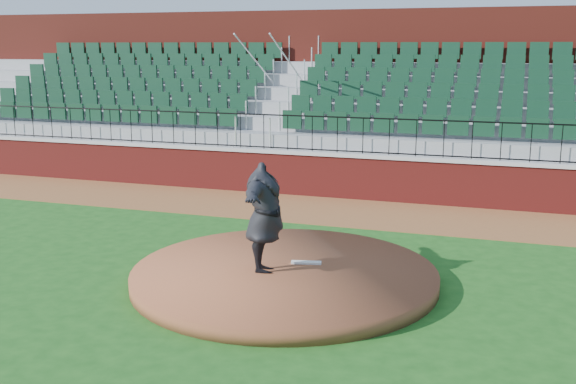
# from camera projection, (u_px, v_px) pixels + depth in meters

# --- Properties ---
(ground) EXTENTS (90.00, 90.00, 0.00)m
(ground) POSITION_uv_depth(u_px,v_px,m) (263.00, 274.00, 12.98)
(ground) COLOR #184D16
(ground) RESTS_ON ground
(warning_track) EXTENTS (34.00, 3.20, 0.01)m
(warning_track) POSITION_uv_depth(u_px,v_px,m) (335.00, 210.00, 17.99)
(warning_track) COLOR brown
(warning_track) RESTS_ON ground
(field_wall) EXTENTS (34.00, 0.35, 1.20)m
(field_wall) POSITION_uv_depth(u_px,v_px,m) (349.00, 177.00, 19.35)
(field_wall) COLOR maroon
(field_wall) RESTS_ON ground
(wall_cap) EXTENTS (34.00, 0.45, 0.10)m
(wall_cap) POSITION_uv_depth(u_px,v_px,m) (350.00, 155.00, 19.21)
(wall_cap) COLOR #B7B7B7
(wall_cap) RESTS_ON field_wall
(wall_railing) EXTENTS (34.00, 0.05, 1.00)m
(wall_railing) POSITION_uv_depth(u_px,v_px,m) (350.00, 135.00, 19.09)
(wall_railing) COLOR black
(wall_railing) RESTS_ON wall_cap
(seating_stands) EXTENTS (34.00, 5.10, 4.60)m
(seating_stands) POSITION_uv_depth(u_px,v_px,m) (370.00, 109.00, 21.52)
(seating_stands) COLOR gray
(seating_stands) RESTS_ON ground
(concourse_wall) EXTENTS (34.00, 0.50, 5.50)m
(concourse_wall) POSITION_uv_depth(u_px,v_px,m) (387.00, 89.00, 24.02)
(concourse_wall) COLOR maroon
(concourse_wall) RESTS_ON ground
(pitchers_mound) EXTENTS (5.61, 5.61, 0.25)m
(pitchers_mound) POSITION_uv_depth(u_px,v_px,m) (284.00, 275.00, 12.54)
(pitchers_mound) COLOR brown
(pitchers_mound) RESTS_ON ground
(pitching_rubber) EXTENTS (0.58, 0.26, 0.04)m
(pitching_rubber) POSITION_uv_depth(u_px,v_px,m) (306.00, 262.00, 12.83)
(pitching_rubber) COLOR silver
(pitching_rubber) RESTS_ON pitchers_mound
(pitcher) EXTENTS (1.28, 2.57, 2.01)m
(pitcher) POSITION_uv_depth(u_px,v_px,m) (264.00, 218.00, 12.18)
(pitcher) COLOR black
(pitcher) RESTS_ON pitchers_mound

